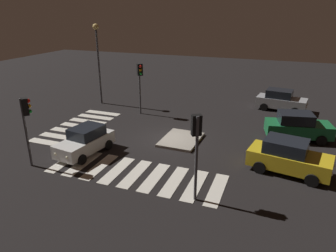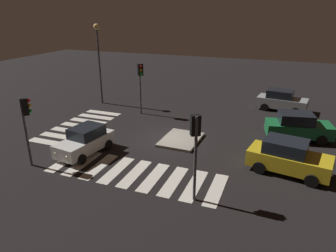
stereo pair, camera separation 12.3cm
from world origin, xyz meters
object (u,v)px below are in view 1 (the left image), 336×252
car_silver (281,100)px  street_lamp (98,50)px  traffic_light_north (196,137)px  traffic_light_south (140,76)px  car_white (85,141)px  car_yellow (288,157)px  traffic_island (181,140)px  traffic_light_east (26,115)px  car_green (297,126)px

car_silver → street_lamp: 17.27m
traffic_light_north → traffic_light_south: 13.30m
traffic_light_north → street_lamp: street_lamp is taller
car_white → car_yellow: car_yellow is taller
car_yellow → car_silver: car_yellow is taller
car_yellow → traffic_light_south: 13.84m
traffic_island → car_silver: 11.64m
car_silver → street_lamp: size_ratio=0.60×
traffic_light_south → street_lamp: size_ratio=0.59×
car_yellow → traffic_light_north: 6.39m
car_yellow → traffic_island: bearing=173.6°
car_yellow → car_silver: size_ratio=1.04×
traffic_island → car_silver: (-9.83, 6.19, 0.82)m
car_white → car_yellow: (-1.90, 11.93, 0.09)m
car_white → traffic_light_north: 8.48m
traffic_light_east → street_lamp: (-12.44, -3.19, 1.97)m
car_yellow → car_white: bearing=-160.7°
car_green → traffic_light_south: bearing=163.3°
car_silver → traffic_light_south: (5.47, -11.31, 2.40)m
traffic_island → traffic_light_east: bearing=-47.3°
car_yellow → traffic_light_south: traffic_light_south is taller
traffic_light_east → traffic_light_south: bearing=33.8°
car_white → car_silver: size_ratio=0.93×
car_white → car_green: car_green is taller
street_lamp → car_silver: bearing=103.1°
car_yellow → street_lamp: 19.32m
car_white → traffic_light_east: 3.83m
car_silver → traffic_light_north: traffic_light_north is taller
traffic_light_south → traffic_light_east: bearing=-53.0°
car_green → traffic_light_south: (-1.15, -12.59, 2.37)m
car_white → traffic_light_east: bearing=-30.1°
car_white → traffic_light_east: traffic_light_east is taller
traffic_light_east → traffic_light_south: traffic_light_south is taller
car_silver → traffic_light_east: bearing=-120.9°
car_yellow → street_lamp: bearing=164.9°
car_silver → traffic_light_south: size_ratio=1.02×
traffic_island → street_lamp: 12.80m
traffic_light_south → car_white: bearing=-42.6°
traffic_light_north → traffic_light_east: size_ratio=1.04×
car_green → traffic_light_north: traffic_light_north is taller
car_white → traffic_light_north: traffic_light_north is taller
traffic_island → traffic_light_south: 7.45m
car_yellow → car_silver: bearing=103.7°
traffic_island → car_white: size_ratio=0.81×
car_silver → traffic_light_south: 12.79m
car_yellow → traffic_light_east: size_ratio=1.13×
car_white → car_silver: 17.77m
car_silver → traffic_light_east: (16.23, -13.15, 2.17)m
car_silver → traffic_light_east: 21.00m
car_white → car_green: bearing=128.3°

